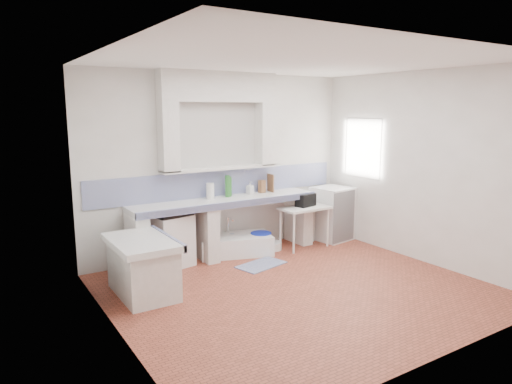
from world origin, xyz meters
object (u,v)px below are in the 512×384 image
stove (171,240)px  sink (235,245)px  fridge (332,213)px  side_table (304,227)px

stove → sink: bearing=-11.8°
stove → fridge: bearing=-14.3°
sink → fridge: bearing=12.9°
fridge → stove: bearing=166.8°
sink → stove: bearing=-163.1°
stove → side_table: size_ratio=0.92×
sink → side_table: bearing=3.4°
side_table → stove: bearing=170.2°
fridge → side_table: bearing=-179.0°
sink → side_table: (1.14, -0.30, 0.20)m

